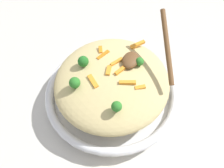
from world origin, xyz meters
TOP-DOWN VIEW (x-y plane):
  - ground_plane at (0.00, 0.00)m, footprint 2.40×2.40m
  - serving_bowl at (0.00, 0.00)m, footprint 0.35×0.35m
  - pasta_mound at (0.00, 0.00)m, footprint 0.30×0.29m
  - carrot_piece_0 at (-0.01, 0.02)m, footprint 0.03×0.02m
  - carrot_piece_1 at (0.00, -0.01)m, footprint 0.03×0.02m
  - carrot_piece_2 at (0.02, 0.04)m, footprint 0.02×0.04m
  - carrot_piece_3 at (0.02, 0.08)m, footprint 0.02×0.03m
  - carrot_piece_4 at (-0.05, -0.04)m, footprint 0.04×0.02m
  - carrot_piece_5 at (0.04, -0.03)m, footprint 0.03×0.04m
  - carrot_piece_6 at (-0.03, -0.00)m, footprint 0.03×0.02m
  - carrot_piece_7 at (-0.11, 0.03)m, footprint 0.04×0.03m
  - carrot_piece_8 at (-0.06, -0.05)m, footprint 0.03×0.02m
  - broccoli_floret_0 at (-0.05, 0.05)m, footprint 0.02×0.02m
  - broccoli_floret_1 at (0.07, -0.07)m, footprint 0.03×0.03m
  - broccoli_floret_2 at (-0.00, -0.07)m, footprint 0.03×0.03m
  - broccoli_floret_3 at (0.09, 0.04)m, footprint 0.02×0.02m
  - serving_spoon at (-0.06, 0.06)m, footprint 0.16×0.14m

SIDE VIEW (x-z plane):
  - ground_plane at x=0.00m, z-range 0.00..0.00m
  - serving_bowl at x=0.00m, z-range 0.00..0.05m
  - pasta_mound at x=0.00m, z-range 0.05..0.12m
  - carrot_piece_3 at x=0.02m, z-range 0.11..0.12m
  - carrot_piece_8 at x=-0.06m, z-range 0.11..0.12m
  - carrot_piece_7 at x=-0.11m, z-range 0.11..0.12m
  - carrot_piece_4 at x=-0.05m, z-range 0.12..0.12m
  - carrot_piece_5 at x=0.04m, z-range 0.12..0.12m
  - carrot_piece_2 at x=0.02m, z-range 0.12..0.13m
  - carrot_piece_1 at x=0.00m, z-range 0.12..0.13m
  - carrot_piece_6 at x=-0.03m, z-range 0.12..0.13m
  - carrot_piece_0 at x=-0.01m, z-range 0.12..0.13m
  - broccoli_floret_0 at x=-0.05m, z-range 0.12..0.14m
  - broccoli_floret_2 at x=0.00m, z-range 0.12..0.15m
  - broccoli_floret_1 at x=0.07m, z-range 0.12..0.15m
  - broccoli_floret_3 at x=0.09m, z-range 0.12..0.15m
  - serving_spoon at x=-0.06m, z-range 0.10..0.19m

